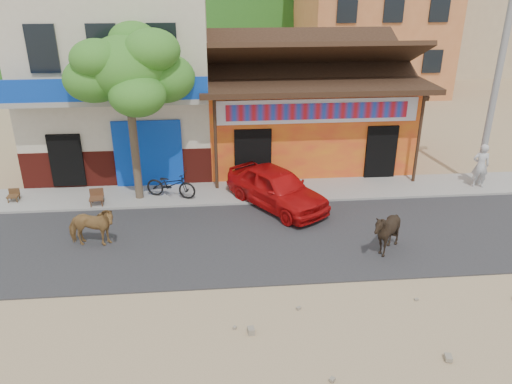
# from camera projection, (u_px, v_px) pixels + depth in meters

# --- Properties ---
(ground) EXTENTS (120.00, 120.00, 0.00)m
(ground) POSITION_uv_depth(u_px,v_px,m) (290.00, 286.00, 13.12)
(ground) COLOR #9E825B
(ground) RESTS_ON ground
(road) EXTENTS (60.00, 5.00, 0.04)m
(road) POSITION_uv_depth(u_px,v_px,m) (278.00, 239.00, 15.39)
(road) COLOR #28282B
(road) RESTS_ON ground
(sidewalk) EXTENTS (60.00, 2.00, 0.12)m
(sidewalk) POSITION_uv_depth(u_px,v_px,m) (266.00, 192.00, 18.56)
(sidewalk) COLOR gray
(sidewalk) RESTS_ON ground
(dance_club) EXTENTS (8.00, 6.00, 3.60)m
(dance_club) POSITION_uv_depth(u_px,v_px,m) (302.00, 117.00, 21.67)
(dance_club) COLOR orange
(dance_club) RESTS_ON ground
(cafe_building) EXTENTS (7.00, 6.00, 7.00)m
(cafe_building) POSITION_uv_depth(u_px,v_px,m) (122.00, 80.00, 20.36)
(cafe_building) COLOR beige
(cafe_building) RESTS_ON ground
(apartment_rear) EXTENTS (8.00, 8.00, 10.00)m
(apartment_rear) POSITION_uv_depth(u_px,v_px,m) (457.00, 7.00, 39.91)
(apartment_rear) COLOR tan
(apartment_rear) RESTS_ON ground
(tree) EXTENTS (3.00, 3.00, 6.00)m
(tree) POSITION_uv_depth(u_px,v_px,m) (131.00, 116.00, 16.76)
(tree) COLOR #2D721E
(tree) RESTS_ON sidewalk
(utility_pole) EXTENTS (0.24, 0.24, 8.00)m
(utility_pole) POSITION_uv_depth(u_px,v_px,m) (497.00, 78.00, 17.59)
(utility_pole) COLOR gray
(utility_pole) RESTS_ON sidewalk
(cow_tan) EXTENTS (1.54, 0.82, 1.25)m
(cow_tan) POSITION_uv_depth(u_px,v_px,m) (91.00, 227.00, 14.71)
(cow_tan) COLOR olive
(cow_tan) RESTS_ON road
(cow_dark) EXTENTS (1.34, 1.22, 1.37)m
(cow_dark) POSITION_uv_depth(u_px,v_px,m) (386.00, 232.00, 14.30)
(cow_dark) COLOR black
(cow_dark) RESTS_ON road
(red_car) EXTENTS (3.67, 4.31, 1.39)m
(red_car) POSITION_uv_depth(u_px,v_px,m) (277.00, 188.00, 17.21)
(red_car) COLOR #BB0D0E
(red_car) RESTS_ON road
(scooter) EXTENTS (1.96, 1.20, 0.97)m
(scooter) POSITION_uv_depth(u_px,v_px,m) (171.00, 184.00, 17.81)
(scooter) COLOR black
(scooter) RESTS_ON sidewalk
(pedestrian) EXTENTS (0.68, 0.52, 1.69)m
(pedestrian) POSITION_uv_depth(u_px,v_px,m) (481.00, 166.00, 18.54)
(pedestrian) COLOR silver
(pedestrian) RESTS_ON sidewalk
(cafe_chair_left) EXTENTS (0.37, 0.37, 0.79)m
(cafe_chair_left) POSITION_uv_depth(u_px,v_px,m) (12.00, 191.00, 17.52)
(cafe_chair_left) COLOR #492C18
(cafe_chair_left) RESTS_ON sidewalk
(cafe_chair_right) EXTENTS (0.51, 0.51, 1.00)m
(cafe_chair_right) POSITION_uv_depth(u_px,v_px,m) (96.00, 191.00, 17.20)
(cafe_chair_right) COLOR #542B1C
(cafe_chair_right) RESTS_ON sidewalk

